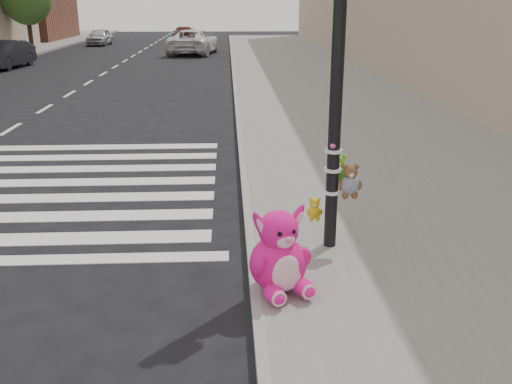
{
  "coord_description": "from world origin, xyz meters",
  "views": [
    {
      "loc": [
        1.27,
        -5.15,
        3.25
      ],
      "look_at": [
        1.64,
        2.26,
        0.75
      ],
      "focal_mm": 40.0,
      "sensor_mm": 36.0,
      "label": 1
    }
  ],
  "objects_px": {
    "car_dark_far": "(5,55)",
    "car_white_near": "(194,42)",
    "signal_pole": "(337,125)",
    "pink_bunny": "(279,257)",
    "red_teddy": "(292,221)"
  },
  "relations": [
    {
      "from": "signal_pole",
      "to": "car_white_near",
      "type": "relative_size",
      "value": 0.74
    },
    {
      "from": "signal_pole",
      "to": "red_teddy",
      "type": "bearing_deg",
      "value": 128.93
    },
    {
      "from": "signal_pole",
      "to": "pink_bunny",
      "type": "relative_size",
      "value": 3.96
    },
    {
      "from": "pink_bunny",
      "to": "signal_pole",
      "type": "bearing_deg",
      "value": 34.88
    },
    {
      "from": "signal_pole",
      "to": "pink_bunny",
      "type": "height_order",
      "value": "signal_pole"
    },
    {
      "from": "signal_pole",
      "to": "pink_bunny",
      "type": "xyz_separation_m",
      "value": [
        -0.82,
        -1.24,
        -1.21
      ]
    },
    {
      "from": "pink_bunny",
      "to": "car_dark_far",
      "type": "height_order",
      "value": "car_dark_far"
    },
    {
      "from": "car_white_near",
      "to": "red_teddy",
      "type": "bearing_deg",
      "value": 104.2
    },
    {
      "from": "car_dark_far",
      "to": "car_white_near",
      "type": "distance_m",
      "value": 11.69
    },
    {
      "from": "pink_bunny",
      "to": "car_white_near",
      "type": "height_order",
      "value": "car_white_near"
    },
    {
      "from": "signal_pole",
      "to": "car_dark_far",
      "type": "xyz_separation_m",
      "value": [
        -12.44,
        22.76,
        -1.09
      ]
    },
    {
      "from": "red_teddy",
      "to": "car_dark_far",
      "type": "height_order",
      "value": "car_dark_far"
    },
    {
      "from": "pink_bunny",
      "to": "red_teddy",
      "type": "xyz_separation_m",
      "value": [
        0.35,
        1.83,
        -0.3
      ]
    },
    {
      "from": "signal_pole",
      "to": "car_white_near",
      "type": "xyz_separation_m",
      "value": [
        -3.46,
        30.26,
        -1.01
      ]
    },
    {
      "from": "pink_bunny",
      "to": "car_white_near",
      "type": "distance_m",
      "value": 31.61
    }
  ]
}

